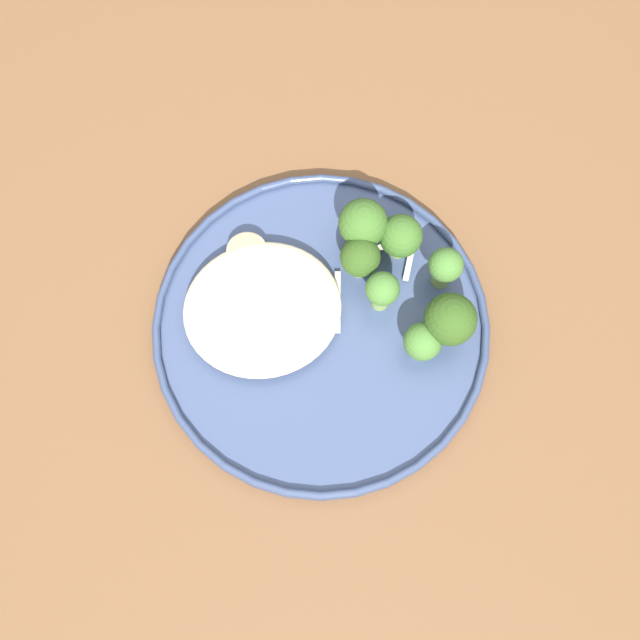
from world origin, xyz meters
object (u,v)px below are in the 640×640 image
at_px(seared_scallop_right_edge, 247,253).
at_px(broccoli_floret_beside_noodles, 445,267).
at_px(seared_scallop_rear_pale, 289,327).
at_px(broccoli_floret_rear_charred, 422,342).
at_px(seared_scallop_on_noodles, 250,309).
at_px(broccoli_floret_center_pile, 401,237).
at_px(broccoli_floret_front_edge, 360,258).
at_px(broccoli_floret_near_rim, 382,291).
at_px(seared_scallop_center_golden, 279,295).
at_px(dinner_plate, 320,324).
at_px(seared_scallop_tilted_round, 204,304).
at_px(broccoli_floret_tall_stalk, 450,320).
at_px(broccoli_floret_small_sprig, 363,224).

bearing_deg(seared_scallop_right_edge, broccoli_floret_beside_noodles, -18.58).
height_order(seared_scallop_rear_pale, broccoli_floret_rear_charred, broccoli_floret_rear_charred).
height_order(seared_scallop_on_noodles, seared_scallop_right_edge, seared_scallop_on_noodles).
relative_size(seared_scallop_rear_pale, seared_scallop_right_edge, 0.74).
xyz_separation_m(broccoli_floret_center_pile, broccoli_floret_front_edge, (-0.04, -0.01, 0.00)).
distance_m(seared_scallop_right_edge, broccoli_floret_near_rim, 0.12).
distance_m(seared_scallop_on_noodles, broccoli_floret_near_rim, 0.11).
distance_m(broccoli_floret_center_pile, broccoli_floret_front_edge, 0.04).
bearing_deg(seared_scallop_center_golden, broccoli_floret_front_edge, 9.07).
bearing_deg(broccoli_floret_beside_noodles, broccoli_floret_front_edge, 162.46).
relative_size(broccoli_floret_near_rim, broccoli_floret_center_pile, 0.97).
height_order(dinner_plate, broccoli_floret_front_edge, broccoli_floret_front_edge).
bearing_deg(seared_scallop_on_noodles, seared_scallop_tilted_round, 161.44).
bearing_deg(broccoli_floret_rear_charred, broccoli_floret_tall_stalk, 23.87).
bearing_deg(broccoli_floret_front_edge, broccoli_floret_beside_noodles, -17.54).
bearing_deg(seared_scallop_right_edge, broccoli_floret_rear_charred, -41.11).
bearing_deg(seared_scallop_on_noodles, seared_scallop_rear_pale, -35.07).
distance_m(dinner_plate, seared_scallop_tilted_round, 0.10).
height_order(broccoli_floret_near_rim, broccoli_floret_rear_charred, broccoli_floret_near_rim).
bearing_deg(broccoli_floret_tall_stalk, seared_scallop_center_golden, 156.69).
bearing_deg(broccoli_floret_beside_noodles, seared_scallop_right_edge, 161.42).
distance_m(seared_scallop_on_noodles, broccoli_floret_beside_noodles, 0.17).
relative_size(broccoli_floret_tall_stalk, broccoli_floret_rear_charred, 1.42).
xyz_separation_m(seared_scallop_on_noodles, seared_scallop_right_edge, (0.01, 0.05, -0.00)).
distance_m(seared_scallop_tilted_round, seared_scallop_center_golden, 0.06).
height_order(seared_scallop_rear_pale, broccoli_floret_center_pile, broccoli_floret_center_pile).
bearing_deg(seared_scallop_rear_pale, broccoli_floret_small_sprig, 41.63).
xyz_separation_m(seared_scallop_tilted_round, seared_scallop_on_noodles, (0.04, -0.01, 0.00)).
xyz_separation_m(seared_scallop_rear_pale, broccoli_floret_near_rim, (0.08, 0.01, 0.02)).
height_order(dinner_plate, broccoli_floret_tall_stalk, broccoli_floret_tall_stalk).
relative_size(broccoli_floret_center_pile, broccoli_floret_beside_noodles, 0.99).
height_order(seared_scallop_rear_pale, broccoli_floret_near_rim, broccoli_floret_near_rim).
height_order(seared_scallop_on_noodles, broccoli_floret_tall_stalk, broccoli_floret_tall_stalk).
height_order(dinner_plate, broccoli_floret_rear_charred, broccoli_floret_rear_charred).
height_order(seared_scallop_tilted_round, broccoli_floret_near_rim, broccoli_floret_near_rim).
xyz_separation_m(seared_scallop_on_noodles, broccoli_floret_front_edge, (0.10, 0.02, 0.02)).
bearing_deg(seared_scallop_center_golden, seared_scallop_rear_pale, -82.79).
bearing_deg(seared_scallop_tilted_round, broccoli_floret_tall_stalk, -17.38).
height_order(broccoli_floret_tall_stalk, broccoli_floret_beside_noodles, broccoli_floret_tall_stalk).
relative_size(seared_scallop_tilted_round, seared_scallop_center_golden, 0.90).
relative_size(broccoli_floret_near_rim, broccoli_floret_rear_charred, 1.17).
bearing_deg(broccoli_floret_front_edge, broccoli_floret_rear_charred, -65.77).
height_order(seared_scallop_rear_pale, seared_scallop_right_edge, seared_scallop_rear_pale).
bearing_deg(broccoli_floret_center_pile, broccoli_floret_near_rim, -120.32).
height_order(seared_scallop_on_noodles, broccoli_floret_front_edge, broccoli_floret_front_edge).
bearing_deg(dinner_plate, seared_scallop_center_golden, 137.28).
bearing_deg(dinner_plate, seared_scallop_rear_pale, -177.54).
distance_m(dinner_plate, broccoli_floret_small_sprig, 0.09).
bearing_deg(broccoli_floret_small_sprig, seared_scallop_center_golden, -154.17).
height_order(seared_scallop_rear_pale, seared_scallop_center_golden, seared_scallop_center_golden).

